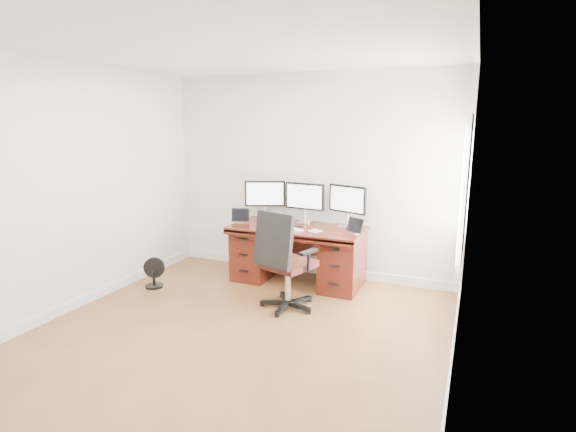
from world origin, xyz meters
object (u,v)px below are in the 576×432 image
at_px(floor_fan, 153,273).
at_px(keyboard, 294,229).
at_px(office_chair, 285,277).
at_px(monitor_center, 305,198).
at_px(desk, 298,252).

bearing_deg(floor_fan, keyboard, 2.71).
relative_size(office_chair, floor_fan, 2.92).
height_order(office_chair, monitor_center, monitor_center).
height_order(desk, keyboard, keyboard).
relative_size(floor_fan, keyboard, 1.55).
height_order(desk, monitor_center, monitor_center).
distance_m(office_chair, floor_fan, 1.81).
distance_m(desk, monitor_center, 0.72).
distance_m(desk, floor_fan, 1.86).
distance_m(floor_fan, keyboard, 1.87).
height_order(floor_fan, monitor_center, monitor_center).
bearing_deg(floor_fan, monitor_center, 14.28).
bearing_deg(keyboard, desk, 119.54).
xyz_separation_m(floor_fan, keyboard, (1.63, 0.71, 0.57)).
relative_size(desk, office_chair, 1.51).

